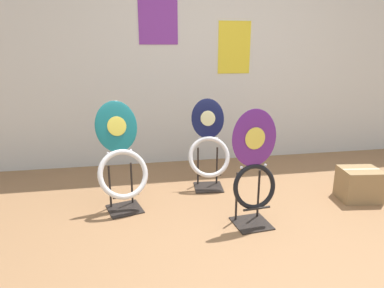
{
  "coord_description": "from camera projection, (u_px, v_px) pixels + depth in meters",
  "views": [
    {
      "loc": [
        -0.95,
        -1.85,
        1.38
      ],
      "look_at": [
        -0.42,
        1.01,
        0.55
      ],
      "focal_mm": 32.0,
      "sensor_mm": 36.0,
      "label": 1
    }
  ],
  "objects": [
    {
      "name": "ground_plane",
      "position": [
        281.0,
        260.0,
        2.29
      ],
      "size": [
        14.0,
        14.0,
        0.0
      ],
      "primitive_type": "plane",
      "color": "#8E6642"
    },
    {
      "name": "wall_back",
      "position": [
        209.0,
        54.0,
        4.01
      ],
      "size": [
        8.0,
        0.07,
        2.6
      ],
      "color": "silver",
      "rests_on": "ground_plane"
    },
    {
      "name": "toilet_seat_display_purple_note",
      "position": [
        254.0,
        173.0,
        2.64
      ],
      "size": [
        0.37,
        0.31,
        0.94
      ],
      "color": "black",
      "rests_on": "ground_plane"
    },
    {
      "name": "toilet_seat_display_teal_sax",
      "position": [
        121.0,
        161.0,
        2.91
      ],
      "size": [
        0.48,
        0.43,
        0.94
      ],
      "color": "black",
      "rests_on": "ground_plane"
    },
    {
      "name": "toilet_seat_display_navy_moon",
      "position": [
        209.0,
        150.0,
        3.38
      ],
      "size": [
        0.43,
        0.35,
        0.89
      ],
      "color": "black",
      "rests_on": "ground_plane"
    },
    {
      "name": "storage_box",
      "position": [
        359.0,
        184.0,
        3.18
      ],
      "size": [
        0.38,
        0.32,
        0.3
      ],
      "color": "#93754C",
      "rests_on": "ground_plane"
    }
  ]
}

